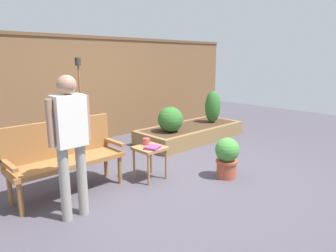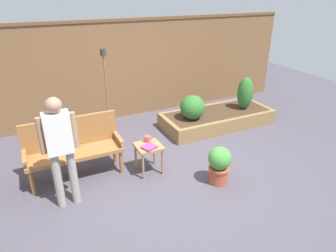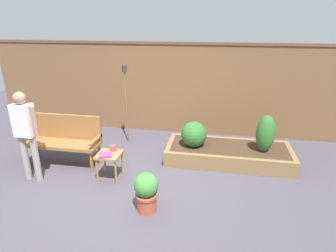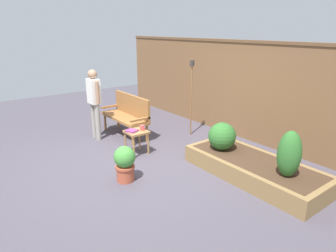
{
  "view_description": "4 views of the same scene",
  "coord_description": "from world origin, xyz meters",
  "px_view_note": "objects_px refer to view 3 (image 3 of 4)",
  "views": [
    {
      "loc": [
        -3.04,
        -3.05,
        1.73
      ],
      "look_at": [
        0.23,
        0.4,
        0.66
      ],
      "focal_mm": 32.45,
      "sensor_mm": 36.0,
      "label": 1
    },
    {
      "loc": [
        -1.87,
        -3.72,
        2.74
      ],
      "look_at": [
        0.06,
        0.32,
        0.66
      ],
      "focal_mm": 32.04,
      "sensor_mm": 36.0,
      "label": 2
    },
    {
      "loc": [
        1.41,
        -3.88,
        2.59
      ],
      "look_at": [
        0.51,
        0.97,
        0.74
      ],
      "focal_mm": 29.97,
      "sensor_mm": 36.0,
      "label": 3
    },
    {
      "loc": [
        4.43,
        -2.69,
        2.4
      ],
      "look_at": [
        0.37,
        0.38,
        0.73
      ],
      "focal_mm": 32.0,
      "sensor_mm": 36.0,
      "label": 4
    }
  ],
  "objects_px": {
    "shrub_far_corner": "(265,134)",
    "cup_on_table": "(113,148)",
    "side_table": "(109,158)",
    "potted_boxwood": "(146,191)",
    "book_on_table": "(106,155)",
    "tiki_torch": "(125,91)",
    "garden_bench": "(63,136)",
    "person_by_bench": "(25,129)",
    "shrub_near_bench": "(194,134)"
  },
  "relations": [
    {
      "from": "book_on_table",
      "to": "shrub_near_bench",
      "type": "xyz_separation_m",
      "value": [
        1.38,
        1.07,
        0.05
      ]
    },
    {
      "from": "book_on_table",
      "to": "shrub_far_corner",
      "type": "bearing_deg",
      "value": 1.69
    },
    {
      "from": "tiki_torch",
      "to": "shrub_far_corner",
      "type": "bearing_deg",
      "value": -12.24
    },
    {
      "from": "garden_bench",
      "to": "shrub_near_bench",
      "type": "bearing_deg",
      "value": 12.59
    },
    {
      "from": "potted_boxwood",
      "to": "shrub_near_bench",
      "type": "bearing_deg",
      "value": 73.52
    },
    {
      "from": "garden_bench",
      "to": "person_by_bench",
      "type": "distance_m",
      "value": 0.83
    },
    {
      "from": "shrub_near_bench",
      "to": "person_by_bench",
      "type": "bearing_deg",
      "value": -154.96
    },
    {
      "from": "side_table",
      "to": "tiki_torch",
      "type": "relative_size",
      "value": 0.28
    },
    {
      "from": "book_on_table",
      "to": "tiki_torch",
      "type": "xyz_separation_m",
      "value": [
        -0.18,
        1.69,
        0.69
      ]
    },
    {
      "from": "side_table",
      "to": "potted_boxwood",
      "type": "distance_m",
      "value": 1.12
    },
    {
      "from": "side_table",
      "to": "shrub_far_corner",
      "type": "bearing_deg",
      "value": 20.13
    },
    {
      "from": "potted_boxwood",
      "to": "person_by_bench",
      "type": "bearing_deg",
      "value": 167.59
    },
    {
      "from": "potted_boxwood",
      "to": "tiki_torch",
      "type": "bearing_deg",
      "value": 114.19
    },
    {
      "from": "cup_on_table",
      "to": "shrub_far_corner",
      "type": "distance_m",
      "value": 2.77
    },
    {
      "from": "side_table",
      "to": "cup_on_table",
      "type": "xyz_separation_m",
      "value": [
        0.03,
        0.12,
        0.13
      ]
    },
    {
      "from": "cup_on_table",
      "to": "book_on_table",
      "type": "distance_m",
      "value": 0.22
    },
    {
      "from": "side_table",
      "to": "tiki_torch",
      "type": "bearing_deg",
      "value": 97.33
    },
    {
      "from": "cup_on_table",
      "to": "potted_boxwood",
      "type": "distance_m",
      "value": 1.2
    },
    {
      "from": "tiki_torch",
      "to": "garden_bench",
      "type": "bearing_deg",
      "value": -126.88
    },
    {
      "from": "side_table",
      "to": "potted_boxwood",
      "type": "height_order",
      "value": "potted_boxwood"
    },
    {
      "from": "side_table",
      "to": "cup_on_table",
      "type": "distance_m",
      "value": 0.18
    },
    {
      "from": "book_on_table",
      "to": "potted_boxwood",
      "type": "distance_m",
      "value": 1.1
    },
    {
      "from": "side_table",
      "to": "potted_boxwood",
      "type": "bearing_deg",
      "value": -41.2
    },
    {
      "from": "shrub_near_bench",
      "to": "shrub_far_corner",
      "type": "distance_m",
      "value": 1.32
    },
    {
      "from": "shrub_far_corner",
      "to": "tiki_torch",
      "type": "bearing_deg",
      "value": 167.76
    },
    {
      "from": "shrub_far_corner",
      "to": "potted_boxwood",
      "type": "bearing_deg",
      "value": -136.69
    },
    {
      "from": "potted_boxwood",
      "to": "tiki_torch",
      "type": "relative_size",
      "value": 0.35
    },
    {
      "from": "shrub_near_bench",
      "to": "book_on_table",
      "type": "bearing_deg",
      "value": -142.24
    },
    {
      "from": "shrub_near_bench",
      "to": "shrub_far_corner",
      "type": "xyz_separation_m",
      "value": [
        1.31,
        0.0,
        0.11
      ]
    },
    {
      "from": "shrub_near_bench",
      "to": "cup_on_table",
      "type": "bearing_deg",
      "value": -146.91
    },
    {
      "from": "side_table",
      "to": "cup_on_table",
      "type": "bearing_deg",
      "value": 73.67
    },
    {
      "from": "potted_boxwood",
      "to": "tiki_torch",
      "type": "distance_m",
      "value": 2.7
    },
    {
      "from": "garden_bench",
      "to": "person_by_bench",
      "type": "height_order",
      "value": "person_by_bench"
    },
    {
      "from": "garden_bench",
      "to": "person_by_bench",
      "type": "xyz_separation_m",
      "value": [
        -0.23,
        -0.7,
        0.39
      ]
    },
    {
      "from": "shrub_far_corner",
      "to": "person_by_bench",
      "type": "distance_m",
      "value": 4.17
    },
    {
      "from": "potted_boxwood",
      "to": "tiki_torch",
      "type": "xyz_separation_m",
      "value": [
        -1.05,
        2.34,
        0.86
      ]
    },
    {
      "from": "shrub_near_bench",
      "to": "potted_boxwood",
      "type": "bearing_deg",
      "value": -106.48
    },
    {
      "from": "cup_on_table",
      "to": "potted_boxwood",
      "type": "bearing_deg",
      "value": -46.63
    },
    {
      "from": "garden_bench",
      "to": "cup_on_table",
      "type": "xyz_separation_m",
      "value": [
        1.11,
        -0.31,
        -0.01
      ]
    },
    {
      "from": "garden_bench",
      "to": "potted_boxwood",
      "type": "height_order",
      "value": "garden_bench"
    },
    {
      "from": "cup_on_table",
      "to": "tiki_torch",
      "type": "bearing_deg",
      "value": 99.22
    },
    {
      "from": "cup_on_table",
      "to": "person_by_bench",
      "type": "bearing_deg",
      "value": -164.04
    },
    {
      "from": "shrub_near_bench",
      "to": "tiki_torch",
      "type": "relative_size",
      "value": 0.29
    },
    {
      "from": "cup_on_table",
      "to": "person_by_bench",
      "type": "xyz_separation_m",
      "value": [
        -1.34,
        -0.38,
        0.4
      ]
    },
    {
      "from": "tiki_torch",
      "to": "potted_boxwood",
      "type": "bearing_deg",
      "value": -65.81
    },
    {
      "from": "shrub_far_corner",
      "to": "cup_on_table",
      "type": "bearing_deg",
      "value": -161.92
    },
    {
      "from": "potted_boxwood",
      "to": "shrub_near_bench",
      "type": "distance_m",
      "value": 1.8
    },
    {
      "from": "cup_on_table",
      "to": "shrub_far_corner",
      "type": "xyz_separation_m",
      "value": [
        2.63,
        0.86,
        0.12
      ]
    },
    {
      "from": "garden_bench",
      "to": "tiki_torch",
      "type": "height_order",
      "value": "tiki_torch"
    },
    {
      "from": "person_by_bench",
      "to": "potted_boxwood",
      "type": "bearing_deg",
      "value": -12.41
    }
  ]
}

